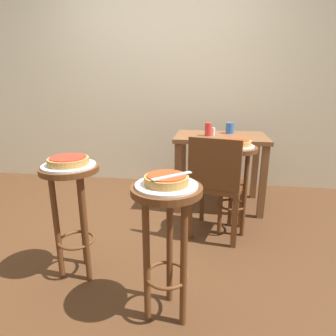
{
  "coord_description": "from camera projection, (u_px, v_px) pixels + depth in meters",
  "views": [
    {
      "loc": [
        0.6,
        -1.93,
        1.22
      ],
      "look_at": [
        0.33,
        -0.09,
        0.68
      ],
      "focal_mm": 30.19,
      "sensor_mm": 36.0,
      "label": 1
    }
  ],
  "objects": [
    {
      "name": "ground_plane",
      "position": [
        129.0,
        244.0,
        2.26
      ],
      "size": [
        6.0,
        6.0,
        0.0
      ],
      "primitive_type": "plane",
      "color": "#4C2D19"
    },
    {
      "name": "back_wall",
      "position": [
        163.0,
        61.0,
        3.4
      ],
      "size": [
        6.0,
        0.1,
        3.0
      ],
      "primitive_type": "cube",
      "color": "beige",
      "rests_on": "ground_plane"
    },
    {
      "name": "stool_foreground",
      "position": [
        167.0,
        226.0,
        1.42
      ],
      "size": [
        0.35,
        0.35,
        0.75
      ],
      "color": "#5B3319",
      "rests_on": "ground_plane"
    },
    {
      "name": "serving_plate_foreground",
      "position": [
        166.0,
        185.0,
        1.36
      ],
      "size": [
        0.31,
        0.31,
        0.01
      ],
      "primitive_type": "cylinder",
      "color": "silver",
      "rests_on": "stool_foreground"
    },
    {
      "name": "pizza_foreground",
      "position": [
        166.0,
        180.0,
        1.35
      ],
      "size": [
        0.22,
        0.22,
        0.05
      ],
      "color": "#B78442",
      "rests_on": "serving_plate_foreground"
    },
    {
      "name": "stool_middle",
      "position": [
        72.0,
        199.0,
        1.76
      ],
      "size": [
        0.35,
        0.35,
        0.75
      ],
      "color": "#5B3319",
      "rests_on": "ground_plane"
    },
    {
      "name": "serving_plate_middle",
      "position": [
        69.0,
        165.0,
        1.7
      ],
      "size": [
        0.32,
        0.32,
        0.01
      ],
      "primitive_type": "cylinder",
      "color": "silver",
      "rests_on": "stool_middle"
    },
    {
      "name": "pizza_middle",
      "position": [
        68.0,
        161.0,
        1.69
      ],
      "size": [
        0.24,
        0.24,
        0.05
      ],
      "color": "#B78442",
      "rests_on": "serving_plate_middle"
    },
    {
      "name": "stool_leftside",
      "position": [
        234.0,
        172.0,
        2.31
      ],
      "size": [
        0.35,
        0.35,
        0.75
      ],
      "color": "#5B3319",
      "rests_on": "ground_plane"
    },
    {
      "name": "serving_plate_leftside",
      "position": [
        236.0,
        146.0,
        2.25
      ],
      "size": [
        0.29,
        0.29,
        0.01
      ],
      "primitive_type": "cylinder",
      "color": "silver",
      "rests_on": "stool_leftside"
    },
    {
      "name": "pizza_leftside",
      "position": [
        236.0,
        142.0,
        2.24
      ],
      "size": [
        0.24,
        0.24,
        0.05
      ],
      "color": "tan",
      "rests_on": "serving_plate_leftside"
    },
    {
      "name": "dining_table",
      "position": [
        220.0,
        149.0,
        2.85
      ],
      "size": [
        0.9,
        0.61,
        0.74
      ],
      "color": "brown",
      "rests_on": "ground_plane"
    },
    {
      "name": "cup_near_edge",
      "position": [
        208.0,
        129.0,
        2.76
      ],
      "size": [
        0.07,
        0.07,
        0.13
      ],
      "primitive_type": "cylinder",
      "color": "red",
      "rests_on": "dining_table"
    },
    {
      "name": "cup_far_edge",
      "position": [
        230.0,
        128.0,
        2.91
      ],
      "size": [
        0.08,
        0.08,
        0.11
      ],
      "primitive_type": "cylinder",
      "color": "#3360B2",
      "rests_on": "dining_table"
    },
    {
      "name": "condiment_shaker",
      "position": [
        213.0,
        131.0,
        2.82
      ],
      "size": [
        0.04,
        0.04,
        0.07
      ],
      "primitive_type": "cylinder",
      "color": "white",
      "rests_on": "dining_table"
    },
    {
      "name": "wooden_chair",
      "position": [
        216.0,
        183.0,
        2.26
      ],
      "size": [
        0.49,
        0.49,
        0.85
      ],
      "color": "#5B3319",
      "rests_on": "ground_plane"
    },
    {
      "name": "pizza_server_knife",
      "position": [
        172.0,
        176.0,
        1.32
      ],
      "size": [
        0.18,
        0.17,
        0.01
      ],
      "primitive_type": "cube",
      "rotation": [
        0.0,
        0.0,
        0.75
      ],
      "color": "silver",
      "rests_on": "pizza_foreground"
    }
  ]
}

